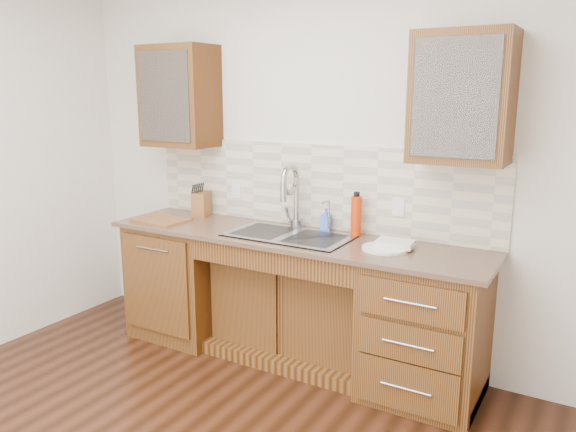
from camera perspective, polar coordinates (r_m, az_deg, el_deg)
The scene contains 23 objects.
wall_back at distance 4.03m, azimuth 2.86°, elevation 5.23°, with size 4.00×0.10×2.70m, color silver.
base_cabinet_left at distance 4.47m, azimuth -10.40°, elevation -6.23°, with size 0.70×0.62×0.88m, color #593014.
base_cabinet_center at distance 4.05m, azimuth 0.93°, elevation -9.36°, with size 1.20×0.44×0.70m, color #593014.
base_cabinet_right at distance 3.61m, azimuth 13.76°, elevation -11.05°, with size 0.70×0.62×0.88m, color #593014.
countertop at distance 3.80m, azimuth 0.19°, elevation -2.21°, with size 2.70×0.65×0.03m, color #84705B.
backsplash at distance 4.00m, azimuth 2.44°, elevation 3.08°, with size 2.70×0.02×0.59m, color beige.
sink at distance 3.80m, azimuth 0.08°, elevation -3.28°, with size 0.84×0.46×0.19m, color #9E9EA5.
faucet at distance 3.96m, azimuth 0.87°, elevation 1.61°, with size 0.04×0.04×0.40m, color #999993.
filter_tap at distance 3.88m, azimuth 4.16°, elevation 0.11°, with size 0.02×0.02×0.24m, color #999993.
upper_cabinet_left at distance 4.41m, azimuth -10.93°, elevation 11.84°, with size 0.55×0.34×0.75m, color #593014.
upper_cabinet_right at distance 3.43m, azimuth 17.29°, elevation 11.38°, with size 0.55×0.34×0.75m, color #593014.
outlet_left at distance 4.34m, azimuth -5.28°, elevation 2.64°, with size 0.08×0.01×0.12m, color white.
outlet_right at distance 3.75m, azimuth 11.16°, elevation 0.90°, with size 0.08×0.01×0.12m, color white.
soap_bottle at distance 3.93m, azimuth 3.86°, elevation -0.32°, with size 0.07×0.07×0.16m, color #4979F2.
water_bottle at distance 3.78m, azimuth 6.94°, elevation -0.03°, with size 0.07×0.07×0.27m, color red.
plate at distance 3.51m, azimuth 9.82°, elevation -3.24°, with size 0.28×0.28×0.02m, color white.
dish_towel at distance 3.54m, azimuth 10.81°, elevation -2.75°, with size 0.22×0.16×0.04m, color white.
knife_block at distance 4.41m, azimuth -8.78°, elevation 1.19°, with size 0.10×0.17×0.19m, color #A46B39.
cutting_board at distance 4.31m, azimuth -12.78°, elevation -0.41°, with size 0.39×0.27×0.02m, color brown.
cup_left_a at distance 4.49m, azimuth -12.09°, elevation 11.07°, with size 0.11×0.11×0.09m, color silver.
cup_left_b at distance 4.31m, azimuth -9.30°, elevation 11.16°, with size 0.10×0.10×0.09m, color white.
cup_right_a at distance 3.45m, azimuth 15.43°, elevation 10.59°, with size 0.12×0.12×0.09m, color white.
cup_right_b at distance 3.40m, azimuth 19.30°, elevation 10.36°, with size 0.10×0.10×0.09m, color white.
Camera 1 is at (1.83, -1.76, 1.86)m, focal length 35.00 mm.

